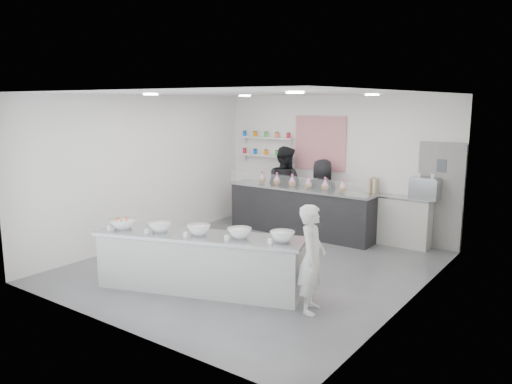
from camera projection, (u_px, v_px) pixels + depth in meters
floor at (254, 266)px, 8.81m from camera, size 6.00×6.00×0.00m
ceiling at (254, 93)px, 8.27m from camera, size 6.00×6.00×0.00m
back_wall at (334, 165)px, 10.93m from camera, size 5.50×0.00×5.50m
left_wall at (145, 170)px, 10.12m from camera, size 0.00×6.00×6.00m
right_wall at (414, 201)px, 6.96m from camera, size 0.00×6.00×6.00m
back_door at (440, 196)px, 9.67m from camera, size 0.88×0.04×2.10m
pattern_panel at (320, 143)px, 11.03m from camera, size 1.25×0.03×1.20m
jar_shelf_lower at (266, 155)px, 11.84m from camera, size 1.45×0.22×0.04m
jar_shelf_upper at (266, 138)px, 11.77m from camera, size 1.45×0.22×0.04m
preserve_jars at (266, 144)px, 11.78m from camera, size 1.45×0.10×0.56m
downlight_0 at (151, 94)px, 8.28m from camera, size 0.24×0.24×0.02m
downlight_1 at (295, 93)px, 6.67m from camera, size 0.24×0.24×0.02m
downlight_2 at (245, 96)px, 10.35m from camera, size 0.24×0.24×0.02m
downlight_3 at (372, 95)px, 8.75m from camera, size 0.24×0.24×0.02m
prep_counter at (199, 262)px, 7.61m from camera, size 3.30×1.76×0.88m
back_bar at (300, 211)px, 10.81m from camera, size 3.36×0.62×1.04m
sneeze_guard at (293, 183)px, 10.46m from camera, size 3.31×0.02×0.28m
espresso_ledge at (397, 221)px, 10.05m from camera, size 1.34×0.43×1.00m
espresso_machine at (425, 189)px, 9.63m from camera, size 0.54×0.37×0.41m
cup_stacks at (373, 186)px, 10.25m from camera, size 0.24×0.24×0.32m
prep_bowls at (199, 230)px, 7.52m from camera, size 2.95×1.41×0.15m
label_cards at (168, 237)px, 7.25m from camera, size 2.66×0.04×0.07m
cookie_bags at (300, 181)px, 10.69m from camera, size 2.16×0.16×0.27m
woman_prep at (312, 259)px, 6.78m from camera, size 0.53×0.64×1.51m
staff_left at (285, 188)px, 11.31m from camera, size 1.00×0.83×1.88m
staff_right at (322, 197)px, 10.78m from camera, size 0.87×0.63×1.66m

